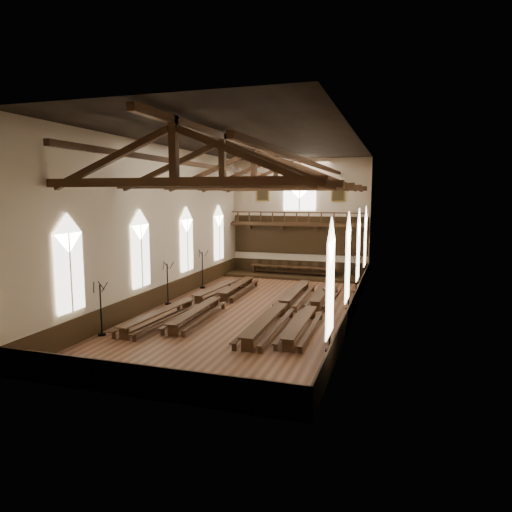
{
  "coord_description": "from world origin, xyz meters",
  "views": [
    {
      "loc": [
        8.28,
        -25.93,
        6.9
      ],
      "look_at": [
        -0.34,
        1.5,
        3.05
      ],
      "focal_mm": 32.0,
      "sensor_mm": 36.0,
      "label": 1
    }
  ],
  "objects_px": {
    "candelabrum_left_mid": "(168,291)",
    "high_table": "(293,268)",
    "candelabrum_right_near": "(330,333)",
    "refectory_row_b": "(219,298)",
    "refectory_row_d": "(313,307)",
    "candelabrum_right_mid": "(349,296)",
    "dais": "(292,276)",
    "refectory_row_c": "(283,305)",
    "candelabrum_right_far": "(356,281)",
    "refectory_row_a": "(193,300)",
    "candelabrum_left_far": "(203,277)",
    "candelabrum_left_near": "(101,319)"
  },
  "relations": [
    {
      "from": "refectory_row_b",
      "to": "candelabrum_left_far",
      "type": "bearing_deg",
      "value": 124.48
    },
    {
      "from": "candelabrum_right_near",
      "to": "candelabrum_right_far",
      "type": "distance_m",
      "value": 12.79
    },
    {
      "from": "refectory_row_a",
      "to": "dais",
      "type": "bearing_deg",
      "value": 74.67
    },
    {
      "from": "refectory_row_a",
      "to": "candelabrum_left_near",
      "type": "relative_size",
      "value": 5.17
    },
    {
      "from": "refectory_row_d",
      "to": "dais",
      "type": "height_order",
      "value": "refectory_row_d"
    },
    {
      "from": "refectory_row_b",
      "to": "candelabrum_left_far",
      "type": "relative_size",
      "value": 4.73
    },
    {
      "from": "refectory_row_b",
      "to": "candelabrum_left_mid",
      "type": "xyz_separation_m",
      "value": [
        -3.21,
        -0.69,
        0.35
      ]
    },
    {
      "from": "refectory_row_d",
      "to": "dais",
      "type": "xyz_separation_m",
      "value": [
        -3.92,
        11.81,
        -0.39
      ]
    },
    {
      "from": "dais",
      "to": "candelabrum_right_mid",
      "type": "distance_m",
      "value": 11.46
    },
    {
      "from": "refectory_row_c",
      "to": "candelabrum_right_far",
      "type": "height_order",
      "value": "candelabrum_right_far"
    },
    {
      "from": "refectory_row_d",
      "to": "candelabrum_right_mid",
      "type": "relative_size",
      "value": 4.83
    },
    {
      "from": "refectory_row_d",
      "to": "candelabrum_right_mid",
      "type": "distance_m",
      "value": 2.68
    },
    {
      "from": "candelabrum_left_far",
      "to": "candelabrum_right_mid",
      "type": "height_order",
      "value": "candelabrum_left_far"
    },
    {
      "from": "candelabrum_left_mid",
      "to": "dais",
      "type": "bearing_deg",
      "value": 65.94
    },
    {
      "from": "candelabrum_left_mid",
      "to": "candelabrum_right_mid",
      "type": "relative_size",
      "value": 0.98
    },
    {
      "from": "high_table",
      "to": "candelabrum_right_near",
      "type": "xyz_separation_m",
      "value": [
        5.75,
        -17.74,
        0.07
      ]
    },
    {
      "from": "refectory_row_b",
      "to": "refectory_row_d",
      "type": "relative_size",
      "value": 1.0
    },
    {
      "from": "high_table",
      "to": "candelabrum_right_mid",
      "type": "bearing_deg",
      "value": -59.81
    },
    {
      "from": "refectory_row_b",
      "to": "high_table",
      "type": "height_order",
      "value": "high_table"
    },
    {
      "from": "refectory_row_b",
      "to": "candelabrum_left_near",
      "type": "xyz_separation_m",
      "value": [
        -3.21,
        -7.48,
        0.33
      ]
    },
    {
      "from": "dais",
      "to": "refectory_row_d",
      "type": "bearing_deg",
      "value": -71.65
    },
    {
      "from": "dais",
      "to": "candelabrum_right_far",
      "type": "distance_m",
      "value": 7.62
    },
    {
      "from": "high_table",
      "to": "candelabrum_right_near",
      "type": "bearing_deg",
      "value": -72.04
    },
    {
      "from": "candelabrum_left_far",
      "to": "candelabrum_right_near",
      "type": "xyz_separation_m",
      "value": [
        11.1,
        -11.12,
        -0.02
      ]
    },
    {
      "from": "candelabrum_left_mid",
      "to": "high_table",
      "type": "bearing_deg",
      "value": 65.94
    },
    {
      "from": "candelabrum_right_far",
      "to": "high_table",
      "type": "bearing_deg",
      "value": 139.32
    },
    {
      "from": "candelabrum_right_mid",
      "to": "candelabrum_right_near",
      "type": "bearing_deg",
      "value": -90.0
    },
    {
      "from": "refectory_row_a",
      "to": "dais",
      "type": "distance_m",
      "value": 12.88
    },
    {
      "from": "refectory_row_d",
      "to": "candelabrum_right_near",
      "type": "xyz_separation_m",
      "value": [
        1.83,
        -5.93,
        0.37
      ]
    },
    {
      "from": "refectory_row_a",
      "to": "candelabrum_right_near",
      "type": "relative_size",
      "value": 4.96
    },
    {
      "from": "refectory_row_d",
      "to": "candelabrum_right_far",
      "type": "height_order",
      "value": "candelabrum_right_far"
    },
    {
      "from": "refectory_row_c",
      "to": "candelabrum_left_far",
      "type": "height_order",
      "value": "candelabrum_left_far"
    },
    {
      "from": "candelabrum_left_far",
      "to": "refectory_row_a",
      "type": "bearing_deg",
      "value": -71.41
    },
    {
      "from": "refectory_row_b",
      "to": "candelabrum_right_far",
      "type": "xyz_separation_m",
      "value": [
        7.89,
        6.35,
        0.37
      ]
    },
    {
      "from": "candelabrum_left_far",
      "to": "candelabrum_right_mid",
      "type": "relative_size",
      "value": 1.02
    },
    {
      "from": "high_table",
      "to": "candelabrum_right_far",
      "type": "bearing_deg",
      "value": -40.68
    },
    {
      "from": "refectory_row_a",
      "to": "refectory_row_b",
      "type": "height_order",
      "value": "refectory_row_a"
    },
    {
      "from": "refectory_row_b",
      "to": "refectory_row_d",
      "type": "distance_m",
      "value": 6.08
    },
    {
      "from": "candelabrum_left_near",
      "to": "candelabrum_right_far",
      "type": "height_order",
      "value": "candelabrum_right_far"
    },
    {
      "from": "candelabrum_left_near",
      "to": "candelabrum_right_mid",
      "type": "relative_size",
      "value": 0.96
    },
    {
      "from": "refectory_row_a",
      "to": "refectory_row_c",
      "type": "bearing_deg",
      "value": 3.06
    },
    {
      "from": "refectory_row_d",
      "to": "candelabrum_left_near",
      "type": "xyz_separation_m",
      "value": [
        -9.27,
        -6.96,
        0.33
      ]
    },
    {
      "from": "refectory_row_a",
      "to": "candelabrum_left_far",
      "type": "relative_size",
      "value": 4.85
    },
    {
      "from": "refectory_row_b",
      "to": "candelabrum_left_mid",
      "type": "height_order",
      "value": "candelabrum_left_mid"
    },
    {
      "from": "refectory_row_c",
      "to": "candelabrum_left_near",
      "type": "height_order",
      "value": "candelabrum_left_near"
    },
    {
      "from": "high_table",
      "to": "candelabrum_right_far",
      "type": "height_order",
      "value": "candelabrum_right_far"
    },
    {
      "from": "candelabrum_left_mid",
      "to": "candelabrum_left_far",
      "type": "relative_size",
      "value": 0.96
    },
    {
      "from": "candelabrum_right_far",
      "to": "candelabrum_left_near",
      "type": "bearing_deg",
      "value": -128.75
    },
    {
      "from": "dais",
      "to": "candelabrum_right_mid",
      "type": "relative_size",
      "value": 4.02
    },
    {
      "from": "refectory_row_d",
      "to": "candelabrum_right_near",
      "type": "bearing_deg",
      "value": -72.82
    }
  ]
}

